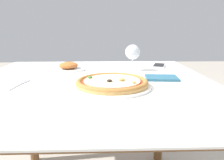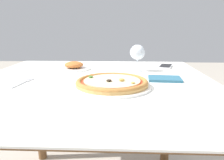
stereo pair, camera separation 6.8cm
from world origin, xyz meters
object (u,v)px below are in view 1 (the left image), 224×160
at_px(dining_table, 91,98).
at_px(cell_phone, 159,66).
at_px(wine_glass_far_left, 133,53).
at_px(side_plate, 69,67).
at_px(fork, 19,84).
at_px(pizza_plate, 112,83).

xyz_separation_m(dining_table, cell_phone, (0.40, 0.36, 0.09)).
bearing_deg(wine_glass_far_left, cell_phone, 34.47).
distance_m(wine_glass_far_left, cell_phone, 0.24).
bearing_deg(side_plate, fork, -116.83).
bearing_deg(wine_glass_far_left, side_plate, 175.69).
height_order(fork, wine_glass_far_left, wine_glass_far_left).
bearing_deg(dining_table, pizza_plate, -47.08).
bearing_deg(side_plate, dining_table, -61.46).
distance_m(dining_table, fork, 0.32).
xyz_separation_m(dining_table, pizza_plate, (0.09, -0.10, 0.10)).
bearing_deg(fork, pizza_plate, -6.46).
relative_size(fork, wine_glass_far_left, 1.15).
distance_m(dining_table, cell_phone, 0.55).
bearing_deg(fork, wine_glass_far_left, 29.10).
bearing_deg(dining_table, wine_glass_far_left, 47.16).
bearing_deg(fork, dining_table, 10.27).
bearing_deg(wine_glass_far_left, dining_table, -132.84).
distance_m(fork, side_plate, 0.36).
bearing_deg(wine_glass_far_left, pizza_plate, -110.52).
xyz_separation_m(pizza_plate, side_plate, (-0.24, 0.36, 0.00)).
bearing_deg(wine_glass_far_left, fork, -150.90).
height_order(cell_phone, side_plate, side_plate).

